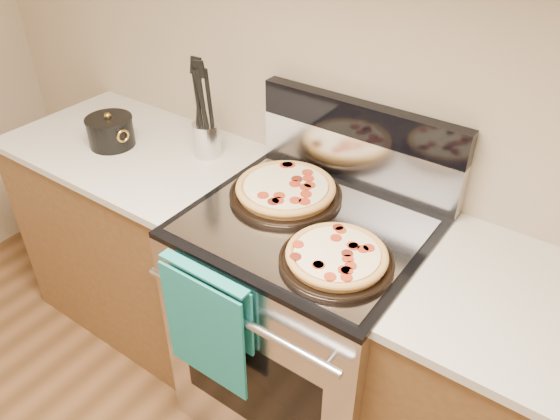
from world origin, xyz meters
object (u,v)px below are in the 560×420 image
Objects in this scene: range_body at (305,323)px; saucepan at (111,133)px; pepperoni_pizza_back at (286,190)px; utensil_crock at (207,139)px; pepperoni_pizza_front at (337,257)px.

saucepan reaches higher than range_body.
saucepan reaches higher than pepperoni_pizza_back.
utensil_crock reaches higher than range_body.
pepperoni_pizza_front is at bearing -32.02° from pepperoni_pizza_back.
range_body is at bearing -26.60° from pepperoni_pizza_back.
saucepan is (-0.37, -0.17, -0.01)m from utensil_crock.
utensil_crock is at bearing 24.32° from saucepan.
pepperoni_pizza_back is 0.44m from utensil_crock.
pepperoni_pizza_front is 1.13m from saucepan.
pepperoni_pizza_front is 2.48× the size of utensil_crock.
saucepan is at bearing -155.68° from utensil_crock.
range_body is 0.53m from pepperoni_pizza_back.
utensil_crock reaches higher than saucepan.
pepperoni_pizza_back is at bearing 153.40° from range_body.
pepperoni_pizza_back is at bearing 147.98° from pepperoni_pizza_front.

